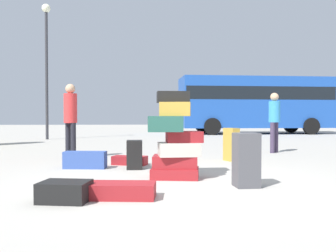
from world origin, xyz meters
The scene contains 13 objects.
ground_plane centered at (0.00, 0.00, 0.00)m, with size 80.00×80.00×0.00m, color #ADA89E.
suitcase_tower centered at (-0.03, 0.40, 0.56)m, with size 0.85×0.63×1.35m.
suitcase_maroon_foreground_far centered at (-0.79, -0.95, 0.09)m, with size 0.78×0.40×0.18m, color maroon.
suitcase_navy_behind_tower centered at (-1.60, 1.63, 0.16)m, with size 0.77×0.28×0.31m, color #334F99.
suitcase_charcoal_white_trunk centered at (0.87, -0.37, 0.37)m, with size 0.31×0.31×0.74m, color #4C4C51.
suitcase_black_right_side centered at (-0.68, 1.48, 0.26)m, with size 0.28×0.32×0.53m, color black.
suitcase_maroon_upright_blue centered at (-0.79, 2.08, 0.09)m, with size 0.68×0.30×0.18m, color maroon.
suitcase_black_foreground_near centered at (-1.42, -1.08, 0.11)m, with size 0.54×0.42×0.23m, color black.
suitcase_tan_left_side centered at (1.39, 2.55, 0.36)m, with size 0.18×0.36×0.71m, color #B28C33.
person_bearded_onlooker centered at (2.98, 4.29, 0.95)m, with size 0.30×0.30×1.59m.
person_tourist_with_camera centered at (-2.17, 3.31, 1.02)m, with size 0.30×0.30×1.71m.
parked_bus centered at (5.88, 15.23, 1.83)m, with size 8.47×2.94×3.15m.
lamp_post centered at (-4.53, 10.67, 3.76)m, with size 0.36×0.36×5.70m.
Camera 1 is at (-0.57, -5.30, 0.96)m, focal length 39.51 mm.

